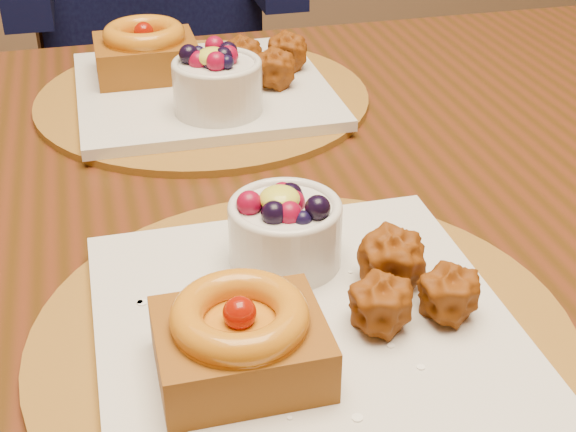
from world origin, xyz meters
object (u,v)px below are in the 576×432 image
Objects in this scene: place_setting_near at (299,311)px; place_setting_far at (200,80)px; chair_far at (168,118)px; dining_table at (243,260)px.

place_setting_near is 1.00× the size of place_setting_far.
dining_table is at bearing -106.36° from chair_far.
place_setting_far is 0.45× the size of chair_far.
place_setting_near is at bearing -89.89° from place_setting_far.
dining_table is 4.21× the size of place_setting_near.
chair_far is (0.02, 1.05, -0.31)m from place_setting_near.
place_setting_near is 0.45× the size of chair_far.
place_setting_near reaches higher than chair_far.
place_setting_near is at bearing -90.63° from dining_table.
dining_table is 0.87m from chair_far.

